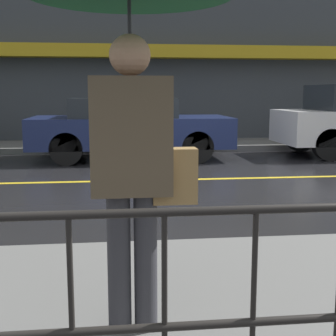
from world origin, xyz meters
TOP-DOWN VIEW (x-y plane):
  - ground_plane at (0.00, 0.00)m, footprint 80.00×80.00m
  - sidewalk_far at (0.00, 4.72)m, footprint 28.00×2.02m
  - lane_marking at (0.00, 0.00)m, footprint 25.20×0.12m
  - building_storefront at (0.00, 5.86)m, footprint 28.00×0.85m
  - pedestrian at (-1.55, -5.29)m, footprint 1.07×1.07m
  - car_navy at (-1.30, 2.71)m, footprint 4.37×1.91m

SIDE VIEW (x-z plane):
  - ground_plane at x=0.00m, z-range 0.00..0.00m
  - lane_marking at x=0.00m, z-range 0.00..0.01m
  - sidewalk_far at x=0.00m, z-range 0.00..0.15m
  - car_navy at x=-1.30m, z-range 0.04..1.39m
  - pedestrian at x=-1.55m, z-range 0.77..2.80m
  - building_storefront at x=0.00m, z-range -0.05..6.87m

